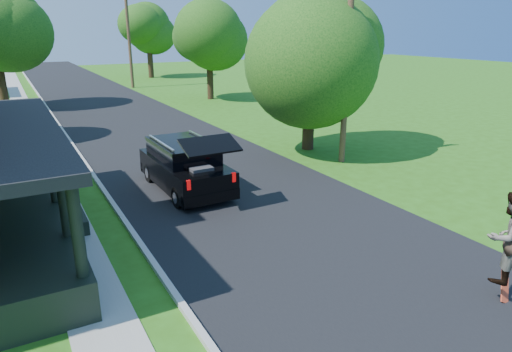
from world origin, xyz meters
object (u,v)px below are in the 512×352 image
tree_right_near (310,44)px  black_suv (185,166)px  utility_pole_near (347,63)px  skateboarder (509,237)px

tree_right_near → black_suv: bearing=-159.1°
black_suv → tree_right_near: size_ratio=0.64×
black_suv → tree_right_near: bearing=20.0°
tree_right_near → utility_pole_near: 2.62m
skateboarder → utility_pole_near: 11.09m
black_suv → skateboarder: size_ratio=2.55×
black_suv → utility_pole_near: size_ratio=0.62×
black_suv → skateboarder: skateboarder is taller
black_suv → skateboarder: bearing=-72.4°
utility_pole_near → tree_right_near: bearing=104.6°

